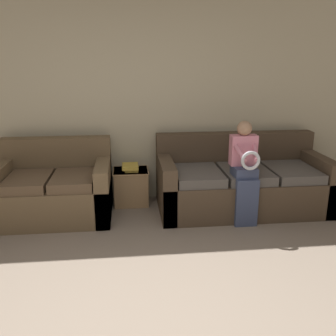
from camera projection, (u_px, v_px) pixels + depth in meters
name	position (u px, v px, depth m)	size (l,w,h in m)	color
wall_back	(132.00, 103.00, 4.79)	(7.08, 0.06, 2.55)	#BCB293
couch_main	(241.00, 183.00, 4.69)	(2.06, 0.98, 0.90)	#473828
couch_side	(54.00, 190.00, 4.44)	(1.33, 0.92, 0.89)	brown
child_left_seated	(245.00, 168.00, 4.19)	(0.30, 0.37, 1.16)	#384260
side_shelf	(131.00, 186.00, 4.84)	(0.45, 0.40, 0.45)	#9E7A51
book_stack	(131.00, 167.00, 4.76)	(0.20, 0.27, 0.07)	gold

